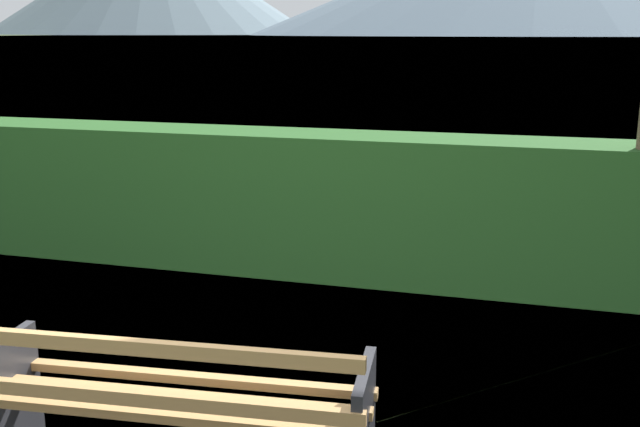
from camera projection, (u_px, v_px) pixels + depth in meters
water_surface at (532, 37)px, 290.26m from camera, size 620.00×620.00×0.00m
park_bench at (174, 406)px, 3.47m from camera, size 1.90×0.74×0.87m
hedge_row at (346, 206)px, 6.58m from camera, size 13.56×0.70×1.27m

